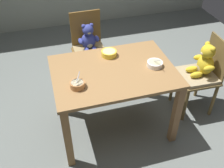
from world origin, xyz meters
TOP-DOWN VIEW (x-y plane):
  - ground_plane at (0.00, 0.00)m, footprint 5.20×5.20m
  - dining_table at (0.00, 0.00)m, footprint 1.13×0.81m
  - teddy_chair_near_right at (0.98, 0.02)m, footprint 0.41×0.41m
  - teddy_chair_far_center at (-0.06, 0.82)m, footprint 0.41×0.42m
  - porridge_bowl_yellow_far_center at (0.03, 0.24)m, footprint 0.15×0.15m
  - porridge_bowl_terracotta_near_left at (-0.36, -0.15)m, footprint 0.13×0.13m
  - porridge_bowl_white_near_right at (0.39, -0.05)m, footprint 0.15×0.16m

SIDE VIEW (x-z plane):
  - ground_plane at x=0.00m, z-range -0.04..0.00m
  - teddy_chair_far_center at x=-0.06m, z-range 0.08..0.98m
  - teddy_chair_near_right at x=0.98m, z-range 0.11..0.98m
  - dining_table at x=0.00m, z-range 0.24..0.98m
  - porridge_bowl_white_near_right at x=0.39m, z-range 0.70..0.82m
  - porridge_bowl_yellow_far_center at x=0.03m, z-range 0.74..0.79m
  - porridge_bowl_terracotta_near_left at x=-0.36m, z-range 0.71..0.83m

